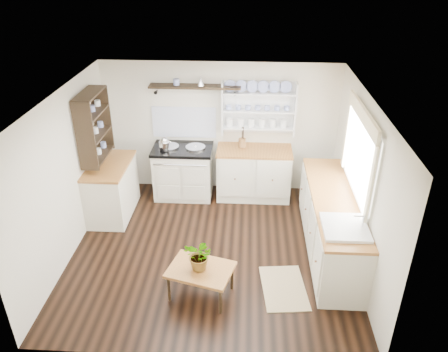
# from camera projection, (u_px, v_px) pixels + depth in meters

# --- Properties ---
(floor) EXTENTS (4.00, 3.80, 0.01)m
(floor) POSITION_uv_depth(u_px,v_px,m) (212.00, 250.00, 6.41)
(floor) COLOR black
(floor) RESTS_ON ground
(wall_back) EXTENTS (4.00, 0.02, 2.30)m
(wall_back) POSITION_uv_depth(u_px,v_px,m) (220.00, 128.00, 7.54)
(wall_back) COLOR silver
(wall_back) RESTS_ON ground
(wall_right) EXTENTS (0.02, 3.80, 2.30)m
(wall_right) POSITION_uv_depth(u_px,v_px,m) (361.00, 185.00, 5.77)
(wall_right) COLOR silver
(wall_right) RESTS_ON ground
(wall_left) EXTENTS (0.02, 3.80, 2.30)m
(wall_left) POSITION_uv_depth(u_px,v_px,m) (65.00, 177.00, 5.98)
(wall_left) COLOR silver
(wall_left) RESTS_ON ground
(ceiling) EXTENTS (4.00, 3.80, 0.01)m
(ceiling) POSITION_uv_depth(u_px,v_px,m) (209.00, 99.00, 5.33)
(ceiling) COLOR white
(ceiling) RESTS_ON wall_back
(window) EXTENTS (0.08, 1.55, 1.22)m
(window) POSITION_uv_depth(u_px,v_px,m) (360.00, 152.00, 5.70)
(window) COLOR white
(window) RESTS_ON wall_right
(aga_cooker) EXTENTS (1.02, 0.71, 0.94)m
(aga_cooker) POSITION_uv_depth(u_px,v_px,m) (183.00, 171.00, 7.61)
(aga_cooker) COLOR beige
(aga_cooker) RESTS_ON floor
(back_cabinets) EXTENTS (1.27, 0.63, 0.90)m
(back_cabinets) POSITION_uv_depth(u_px,v_px,m) (254.00, 172.00, 7.57)
(back_cabinets) COLOR silver
(back_cabinets) RESTS_ON floor
(right_cabinets) EXTENTS (0.62, 2.43, 0.90)m
(right_cabinets) POSITION_uv_depth(u_px,v_px,m) (331.00, 224.00, 6.20)
(right_cabinets) COLOR silver
(right_cabinets) RESTS_ON floor
(belfast_sink) EXTENTS (0.55, 0.60, 0.45)m
(belfast_sink) POSITION_uv_depth(u_px,v_px,m) (344.00, 235.00, 5.38)
(belfast_sink) COLOR white
(belfast_sink) RESTS_ON right_cabinets
(left_cabinets) EXTENTS (0.62, 1.13, 0.90)m
(left_cabinets) POSITION_uv_depth(u_px,v_px,m) (112.00, 189.00, 7.08)
(left_cabinets) COLOR silver
(left_cabinets) RESTS_ON floor
(plate_rack) EXTENTS (1.20, 0.22, 0.90)m
(plate_rack) POSITION_uv_depth(u_px,v_px,m) (259.00, 107.00, 7.28)
(plate_rack) COLOR white
(plate_rack) RESTS_ON wall_back
(high_shelf) EXTENTS (1.50, 0.29, 0.16)m
(high_shelf) POSITION_uv_depth(u_px,v_px,m) (195.00, 87.00, 7.10)
(high_shelf) COLOR black
(high_shelf) RESTS_ON wall_back
(left_shelving) EXTENTS (0.28, 0.80, 1.05)m
(left_shelving) POSITION_uv_depth(u_px,v_px,m) (94.00, 126.00, 6.57)
(left_shelving) COLOR black
(left_shelving) RESTS_ON wall_left
(kettle) EXTENTS (0.18, 0.18, 0.22)m
(kettle) POSITION_uv_depth(u_px,v_px,m) (164.00, 143.00, 7.25)
(kettle) COLOR silver
(kettle) RESTS_ON aga_cooker
(utensil_crock) EXTENTS (0.12, 0.12, 0.15)m
(utensil_crock) POSITION_uv_depth(u_px,v_px,m) (242.00, 143.00, 7.41)
(utensil_crock) COLOR brown
(utensil_crock) RESTS_ON back_cabinets
(center_table) EXTENTS (0.90, 0.74, 0.42)m
(center_table) POSITION_uv_depth(u_px,v_px,m) (201.00, 271.00, 5.42)
(center_table) COLOR brown
(center_table) RESTS_ON floor
(potted_plant) EXTENTS (0.48, 0.46, 0.40)m
(potted_plant) POSITION_uv_depth(u_px,v_px,m) (200.00, 256.00, 5.31)
(potted_plant) COLOR #3F7233
(potted_plant) RESTS_ON center_table
(floor_rug) EXTENTS (0.64, 0.90, 0.02)m
(floor_rug) POSITION_uv_depth(u_px,v_px,m) (284.00, 288.00, 5.69)
(floor_rug) COLOR #9D8A5B
(floor_rug) RESTS_ON floor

